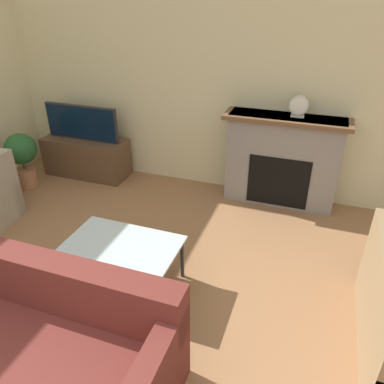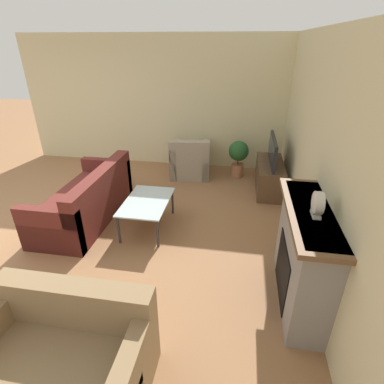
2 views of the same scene
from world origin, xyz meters
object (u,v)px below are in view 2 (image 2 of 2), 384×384
coffee_table (147,203)px  mantel_clock (318,204)px  potted_plant (238,155)px  couch_loveseat (63,362)px  armchair_by_window (190,161)px  tv (273,151)px  couch_sectional (87,201)px

coffee_table → mantel_clock: size_ratio=4.14×
coffee_table → potted_plant: bearing=149.7°
couch_loveseat → mantel_clock: bearing=31.2°
couch_loveseat → potted_plant: bearing=75.0°
armchair_by_window → mantel_clock: size_ratio=3.87×
coffee_table → potted_plant: (-2.17, 1.27, 0.06)m
tv → potted_plant: 0.88m
tv → coffee_table: size_ratio=1.09×
couch_sectional → coffee_table: 1.03m
couch_sectional → mantel_clock: 3.43m
couch_sectional → armchair_by_window: (-1.97, 1.31, 0.01)m
coffee_table → potted_plant: potted_plant is taller
couch_sectional → coffee_table: bearing=84.0°
tv → couch_loveseat: 4.43m
couch_loveseat → mantel_clock: size_ratio=5.57×
armchair_by_window → potted_plant: 1.00m
armchair_by_window → mantel_clock: (3.27, 1.72, 0.94)m
couch_loveseat → armchair_by_window: (-4.46, 0.24, 0.01)m
couch_sectional → armchair_by_window: bearing=146.4°
couch_loveseat → armchair_by_window: 4.47m
armchair_by_window → tv: bearing=157.3°
armchair_by_window → mantel_clock: mantel_clock is taller
armchair_by_window → potted_plant: armchair_by_window is taller
couch_loveseat → coffee_table: couch_loveseat is taller
coffee_table → armchair_by_window: bearing=172.0°
mantel_clock → armchair_by_window: bearing=-152.3°
tv → armchair_by_window: tv is taller
couch_sectional → potted_plant: bearing=132.1°
potted_plant → mantel_clock: 3.54m
tv → couch_sectional: size_ratio=0.56×
tv → coffee_table: tv is taller
couch_sectional → armchair_by_window: size_ratio=2.08×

